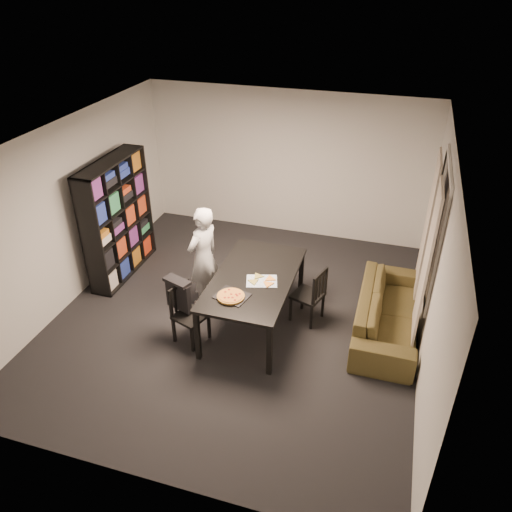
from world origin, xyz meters
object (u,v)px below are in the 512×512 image
(bookshelf, at_px, (118,219))
(chair_left, at_px, (186,309))
(person, at_px, (203,257))
(baking_tray, at_px, (232,296))
(pepperoni_pizza, at_px, (231,296))
(chair_right, at_px, (313,293))
(sofa, at_px, (388,312))
(dining_table, at_px, (254,281))

(bookshelf, distance_m, chair_left, 2.13)
(person, distance_m, baking_tray, 1.06)
(baking_tray, bearing_deg, pepperoni_pizza, -96.82)
(chair_right, distance_m, sofa, 1.05)
(dining_table, distance_m, chair_left, 0.97)
(dining_table, xyz_separation_m, chair_right, (0.76, 0.30, -0.23))
(bookshelf, xyz_separation_m, sofa, (4.21, -0.30, -0.65))
(chair_right, xyz_separation_m, pepperoni_pizza, (-0.90, -0.84, 0.33))
(chair_left, xyz_separation_m, chair_right, (1.53, 0.85, 0.01))
(bookshelf, bearing_deg, chair_right, -7.07)
(baking_tray, distance_m, pepperoni_pizza, 0.04)
(dining_table, distance_m, baking_tray, 0.52)
(person, bearing_deg, sofa, 114.26)
(dining_table, relative_size, chair_left, 2.26)
(bookshelf, distance_m, chair_right, 3.25)
(bookshelf, distance_m, pepperoni_pizza, 2.61)
(person, height_order, sofa, person)
(pepperoni_pizza, bearing_deg, sofa, 26.04)
(pepperoni_pizza, bearing_deg, dining_table, 75.79)
(chair_right, xyz_separation_m, baking_tray, (-0.89, -0.80, 0.31))
(person, bearing_deg, dining_table, 92.92)
(baking_tray, bearing_deg, dining_table, 75.26)
(dining_table, distance_m, sofa, 1.88)
(baking_tray, xyz_separation_m, pepperoni_pizza, (-0.00, -0.04, 0.02))
(chair_right, bearing_deg, pepperoni_pizza, -29.30)
(dining_table, height_order, baking_tray, baking_tray)
(pepperoni_pizza, bearing_deg, person, 130.53)
(bookshelf, xyz_separation_m, dining_table, (2.43, -0.70, -0.24))
(bookshelf, relative_size, person, 1.23)
(chair_left, height_order, pepperoni_pizza, chair_left)
(baking_tray, distance_m, sofa, 2.18)
(baking_tray, bearing_deg, chair_left, -175.75)
(chair_right, xyz_separation_m, person, (-1.60, -0.02, 0.30))
(bookshelf, bearing_deg, pepperoni_pizza, -28.32)
(chair_left, bearing_deg, sofa, -50.30)
(baking_tray, bearing_deg, sofa, 25.21)
(chair_left, bearing_deg, person, 24.15)
(chair_left, xyz_separation_m, sofa, (2.56, 0.95, -0.17))
(bookshelf, xyz_separation_m, person, (1.59, -0.41, -0.18))
(dining_table, height_order, person, person)
(chair_right, height_order, person, person)
(chair_left, height_order, baking_tray, chair_left)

